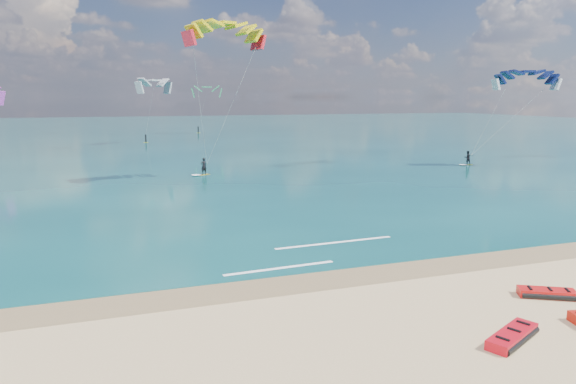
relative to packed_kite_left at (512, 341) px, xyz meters
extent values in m
plane|color=tan|center=(-3.14, 44.29, 0.00)|extent=(320.00, 320.00, 0.00)
cube|color=brown|center=(-3.14, 7.29, 0.00)|extent=(320.00, 2.40, 0.01)
cube|color=#0B3D40|center=(-3.14, 108.29, 0.02)|extent=(320.00, 200.00, 0.04)
cube|color=yellow|center=(-3.49, 39.60, 0.07)|extent=(1.32, 1.00, 0.06)
imported|color=black|center=(-3.49, 39.60, 0.94)|extent=(0.70, 0.54, 1.71)
cylinder|color=black|center=(-3.20, 39.32, 1.19)|extent=(0.47, 0.30, 0.04)
cube|color=#AEDE21|center=(27.30, 37.63, 0.07)|extent=(1.31, 0.85, 0.06)
imported|color=black|center=(27.30, 37.63, 0.88)|extent=(0.87, 0.74, 1.59)
cylinder|color=black|center=(27.58, 37.35, 1.16)|extent=(0.48, 0.24, 0.04)
cube|color=white|center=(-0.89, 12.39, 0.04)|extent=(6.95, 0.49, 0.01)
cube|color=white|center=(-5.05, 9.29, 0.04)|extent=(5.44, 0.53, 0.01)
camera|label=1|loc=(-12.03, -12.51, 7.91)|focal=32.00mm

